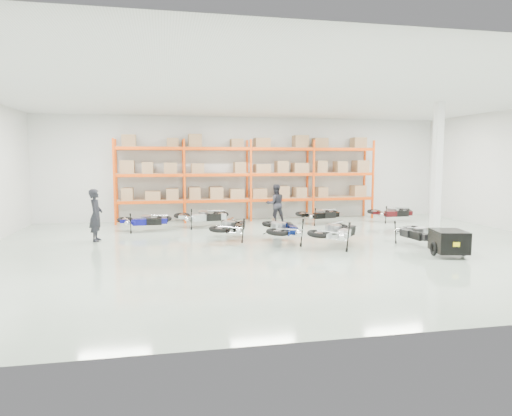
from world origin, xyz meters
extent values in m
plane|color=#A7BAA8|center=(0.00, 0.00, 0.00)|extent=(18.00, 18.00, 0.00)
plane|color=white|center=(0.00, 0.00, 4.50)|extent=(18.00, 18.00, 0.00)
plane|color=silver|center=(0.00, 7.00, 2.25)|extent=(18.00, 0.00, 18.00)
plane|color=silver|center=(0.00, -7.00, 2.25)|extent=(18.00, 0.00, 18.00)
cube|color=#F14A0C|center=(-5.60, 6.00, 1.75)|extent=(0.08, 0.08, 3.50)
cube|color=#F14A0C|center=(-5.60, 6.90, 1.75)|extent=(0.08, 0.08, 3.50)
cube|color=#F14A0C|center=(-2.80, 6.00, 1.75)|extent=(0.08, 0.08, 3.50)
cube|color=#F14A0C|center=(-2.80, 6.90, 1.75)|extent=(0.08, 0.08, 3.50)
cube|color=#F14A0C|center=(0.00, 6.00, 1.75)|extent=(0.08, 0.08, 3.50)
cube|color=#F14A0C|center=(0.00, 6.90, 1.75)|extent=(0.08, 0.08, 3.50)
cube|color=#F14A0C|center=(2.80, 6.00, 1.75)|extent=(0.08, 0.08, 3.50)
cube|color=#F14A0C|center=(2.80, 6.90, 1.75)|extent=(0.08, 0.08, 3.50)
cube|color=#F14A0C|center=(5.60, 6.00, 1.75)|extent=(0.08, 0.08, 3.50)
cube|color=#F14A0C|center=(5.60, 6.90, 1.75)|extent=(0.08, 0.08, 3.50)
cube|color=#F14A0C|center=(-4.20, 6.00, 0.90)|extent=(2.70, 0.08, 0.12)
cube|color=#F14A0C|center=(-4.20, 6.90, 0.90)|extent=(2.70, 0.08, 0.12)
cube|color=#AB8058|center=(-4.20, 6.45, 0.97)|extent=(2.68, 0.88, 0.02)
cube|color=#AB8058|center=(-4.20, 6.45, 1.20)|extent=(2.40, 0.70, 0.44)
cube|color=#F14A0C|center=(-1.40, 6.00, 0.90)|extent=(2.70, 0.08, 0.12)
cube|color=#F14A0C|center=(-1.40, 6.90, 0.90)|extent=(2.70, 0.08, 0.12)
cube|color=#AB8058|center=(-1.40, 6.45, 0.97)|extent=(2.68, 0.88, 0.02)
cube|color=#AB8058|center=(-1.40, 6.45, 1.20)|extent=(2.40, 0.70, 0.44)
cube|color=#F14A0C|center=(1.40, 6.00, 0.90)|extent=(2.70, 0.08, 0.12)
cube|color=#F14A0C|center=(1.40, 6.90, 0.90)|extent=(2.70, 0.08, 0.12)
cube|color=#AB8058|center=(1.40, 6.45, 0.97)|extent=(2.68, 0.88, 0.02)
cube|color=#AB8058|center=(1.40, 6.45, 1.20)|extent=(2.40, 0.70, 0.44)
cube|color=#F14A0C|center=(4.20, 6.00, 0.90)|extent=(2.70, 0.08, 0.12)
cube|color=#F14A0C|center=(4.20, 6.90, 0.90)|extent=(2.70, 0.08, 0.12)
cube|color=#AB8058|center=(4.20, 6.45, 0.97)|extent=(2.68, 0.88, 0.02)
cube|color=#AB8058|center=(4.20, 6.45, 1.20)|extent=(2.40, 0.70, 0.44)
cube|color=#F14A0C|center=(-4.20, 6.00, 2.00)|extent=(2.70, 0.08, 0.12)
cube|color=#F14A0C|center=(-4.20, 6.90, 2.00)|extent=(2.70, 0.08, 0.12)
cube|color=#AB8058|center=(-4.20, 6.45, 2.07)|extent=(2.68, 0.88, 0.02)
cube|color=#AB8058|center=(-4.20, 6.45, 2.30)|extent=(2.40, 0.70, 0.44)
cube|color=#F14A0C|center=(-1.40, 6.00, 2.00)|extent=(2.70, 0.08, 0.12)
cube|color=#F14A0C|center=(-1.40, 6.90, 2.00)|extent=(2.70, 0.08, 0.12)
cube|color=#AB8058|center=(-1.40, 6.45, 2.07)|extent=(2.68, 0.88, 0.02)
cube|color=#AB8058|center=(-1.40, 6.45, 2.30)|extent=(2.40, 0.70, 0.44)
cube|color=#F14A0C|center=(1.40, 6.00, 2.00)|extent=(2.70, 0.08, 0.12)
cube|color=#F14A0C|center=(1.40, 6.90, 2.00)|extent=(2.70, 0.08, 0.12)
cube|color=#AB8058|center=(1.40, 6.45, 2.07)|extent=(2.68, 0.88, 0.02)
cube|color=#AB8058|center=(1.40, 6.45, 2.30)|extent=(2.40, 0.70, 0.44)
cube|color=#F14A0C|center=(4.20, 6.00, 2.00)|extent=(2.70, 0.08, 0.12)
cube|color=#F14A0C|center=(4.20, 6.90, 2.00)|extent=(2.70, 0.08, 0.12)
cube|color=#AB8058|center=(4.20, 6.45, 2.07)|extent=(2.68, 0.88, 0.02)
cube|color=#AB8058|center=(4.20, 6.45, 2.30)|extent=(2.40, 0.70, 0.44)
cube|color=#F14A0C|center=(-4.20, 6.00, 3.10)|extent=(2.70, 0.08, 0.12)
cube|color=#F14A0C|center=(-4.20, 6.90, 3.10)|extent=(2.70, 0.08, 0.12)
cube|color=#AB8058|center=(-4.20, 6.45, 3.17)|extent=(2.68, 0.88, 0.02)
cube|color=#AB8058|center=(-4.20, 6.45, 3.40)|extent=(2.40, 0.70, 0.44)
cube|color=#F14A0C|center=(-1.40, 6.00, 3.10)|extent=(2.70, 0.08, 0.12)
cube|color=#F14A0C|center=(-1.40, 6.90, 3.10)|extent=(2.70, 0.08, 0.12)
cube|color=#AB8058|center=(-1.40, 6.45, 3.17)|extent=(2.68, 0.88, 0.02)
cube|color=#AB8058|center=(-1.40, 6.45, 3.40)|extent=(2.40, 0.70, 0.44)
cube|color=#F14A0C|center=(1.40, 6.00, 3.10)|extent=(2.70, 0.08, 0.12)
cube|color=#F14A0C|center=(1.40, 6.90, 3.10)|extent=(2.70, 0.08, 0.12)
cube|color=#AB8058|center=(1.40, 6.45, 3.17)|extent=(2.68, 0.88, 0.02)
cube|color=#AB8058|center=(1.40, 6.45, 3.40)|extent=(2.40, 0.70, 0.44)
cube|color=#F14A0C|center=(4.20, 6.00, 3.10)|extent=(2.70, 0.08, 0.12)
cube|color=#F14A0C|center=(4.20, 6.90, 3.10)|extent=(2.70, 0.08, 0.12)
cube|color=#AB8058|center=(4.20, 6.45, 3.17)|extent=(2.68, 0.88, 0.02)
cube|color=#AB8058|center=(4.20, 6.45, 3.40)|extent=(2.40, 0.70, 0.44)
cube|color=white|center=(5.20, 0.50, 2.25)|extent=(0.25, 0.25, 4.50)
cube|color=black|center=(3.94, -2.12, 0.43)|extent=(1.01, 1.17, 0.59)
cube|color=yellow|center=(3.94, -2.63, 0.43)|extent=(0.17, 0.06, 0.12)
torus|color=black|center=(3.54, -2.12, 0.21)|extent=(0.09, 0.41, 0.41)
torus|color=black|center=(4.35, -2.12, 0.21)|extent=(0.09, 0.41, 0.41)
cylinder|color=black|center=(3.94, -1.43, 0.48)|extent=(0.27, 0.94, 0.04)
imported|color=black|center=(-5.83, 2.31, 0.85)|extent=(0.43, 0.63, 1.70)
imported|color=black|center=(0.90, 5.25, 0.81)|extent=(0.82, 0.65, 1.62)
camera|label=1|loc=(-3.65, -13.09, 2.62)|focal=32.00mm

